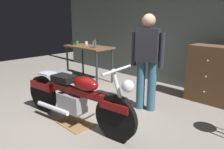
{
  "coord_description": "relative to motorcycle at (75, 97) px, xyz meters",
  "views": [
    {
      "loc": [
        2.46,
        -1.85,
        1.61
      ],
      "look_at": [
        -0.02,
        0.7,
        0.65
      ],
      "focal_mm": 34.05,
      "sensor_mm": 36.0,
      "label": 1
    }
  ],
  "objects": [
    {
      "name": "drip_tray",
      "position": [
        -0.0,
        0.0,
        -0.44
      ],
      "size": [
        0.56,
        0.4,
        0.01
      ],
      "primitive_type": "cube",
      "color": "olive",
      "rests_on": "ground_plane"
    },
    {
      "name": "ground_plane",
      "position": [
        0.04,
        0.09,
        -0.45
      ],
      "size": [
        12.0,
        12.0,
        0.0
      ],
      "primitive_type": "plane",
      "color": "gray"
    },
    {
      "name": "mug_black_matte",
      "position": [
        -2.18,
        1.54,
        0.49
      ],
      "size": [
        0.1,
        0.07,
        0.09
      ],
      "color": "black",
      "rests_on": "workbench"
    },
    {
      "name": "wooden_dresser",
      "position": [
        1.11,
        2.39,
        0.1
      ],
      "size": [
        0.8,
        0.47,
        1.1
      ],
      "color": "brown",
      "rests_on": "ground_plane"
    },
    {
      "name": "motorcycle",
      "position": [
        0.0,
        0.0,
        0.0
      ],
      "size": [
        2.18,
        0.68,
        1.0
      ],
      "rotation": [
        0.0,
        0.0,
        0.14
      ],
      "color": "black",
      "rests_on": "ground_plane"
    },
    {
      "name": "mug_white_ceramic",
      "position": [
        -1.87,
        1.78,
        0.5
      ],
      "size": [
        0.11,
        0.07,
        0.1
      ],
      "color": "white",
      "rests_on": "workbench"
    },
    {
      "name": "mug_yellow_tall",
      "position": [
        -1.76,
        1.94,
        0.5
      ],
      "size": [
        0.11,
        0.08,
        0.1
      ],
      "color": "yellow",
      "rests_on": "workbench"
    },
    {
      "name": "workbench",
      "position": [
        -1.7,
        1.7,
        0.34
      ],
      "size": [
        1.3,
        0.64,
        0.9
      ],
      "color": "brown",
      "rests_on": "ground_plane"
    },
    {
      "name": "mug_green_speckled",
      "position": [
        -2.11,
        1.66,
        0.5
      ],
      "size": [
        0.11,
        0.08,
        0.1
      ],
      "color": "#3D7F4C",
      "rests_on": "workbench"
    },
    {
      "name": "bottle",
      "position": [
        -1.33,
        1.6,
        0.55
      ],
      "size": [
        0.06,
        0.06,
        0.24
      ],
      "color": "#3F4C59",
      "rests_on": "workbench"
    },
    {
      "name": "back_wall",
      "position": [
        0.04,
        2.89,
        1.1
      ],
      "size": [
        8.0,
        0.12,
        3.1
      ],
      "primitive_type": "cube",
      "color": "#56605B",
      "rests_on": "ground_plane"
    },
    {
      "name": "person_standing",
      "position": [
        0.45,
        1.22,
        0.48
      ],
      "size": [
        0.54,
        0.33,
        1.67
      ],
      "rotation": [
        0.0,
        0.0,
        3.47
      ],
      "color": "#345C78",
      "rests_on": "ground_plane"
    },
    {
      "name": "storage_bin",
      "position": [
        -1.85,
        0.95,
        -0.28
      ],
      "size": [
        0.44,
        0.32,
        0.34
      ],
      "primitive_type": "cube",
      "color": "gray",
      "rests_on": "ground_plane"
    }
  ]
}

